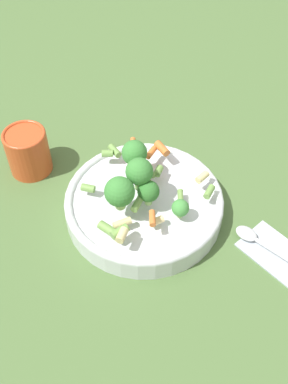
# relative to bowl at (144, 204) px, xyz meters

# --- Properties ---
(ground_plane) EXTENTS (3.00, 3.00, 0.00)m
(ground_plane) POSITION_rel_bowl_xyz_m (0.00, 0.00, -0.02)
(ground_plane) COLOR #4C6B38
(bowl) EXTENTS (0.26, 0.26, 0.04)m
(bowl) POSITION_rel_bowl_xyz_m (0.00, 0.00, 0.00)
(bowl) COLOR silver
(bowl) RESTS_ON ground_plane
(pasta_salad) EXTENTS (0.21, 0.21, 0.08)m
(pasta_salad) POSITION_rel_bowl_xyz_m (0.01, -0.00, 0.06)
(pasta_salad) COLOR #8CB766
(pasta_salad) RESTS_ON bowl
(cup) EXTENTS (0.08, 0.08, 0.08)m
(cup) POSITION_rel_bowl_xyz_m (0.16, -0.17, 0.02)
(cup) COLOR #CC4C23
(cup) RESTS_ON ground_plane
(napkin) EXTENTS (0.11, 0.13, 0.01)m
(napkin) POSITION_rel_bowl_xyz_m (-0.17, 0.15, -0.02)
(napkin) COLOR #B2BCC6
(napkin) RESTS_ON ground_plane
(spoon) EXTENTS (0.11, 0.17, 0.01)m
(spoon) POSITION_rel_bowl_xyz_m (-0.16, 0.14, -0.01)
(spoon) COLOR silver
(spoon) RESTS_ON napkin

